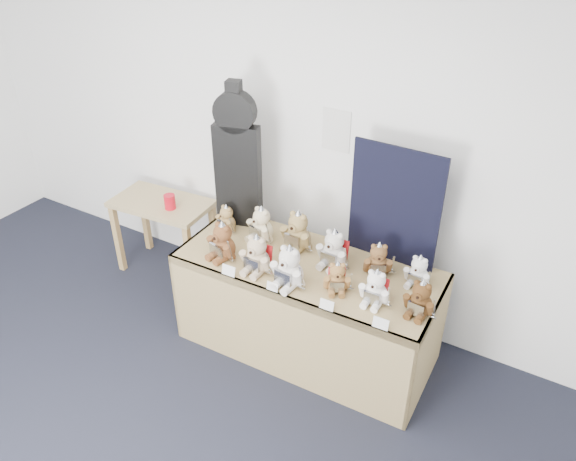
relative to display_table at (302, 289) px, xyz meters
The scene contains 22 objects.
room_shell 1.11m from the display_table, 99.19° to the left, with size 6.00×6.00×6.00m.
display_table is the anchor object (origin of this frame).
side_table 1.56m from the display_table, 168.09° to the left, with size 0.86×0.52×0.69m.
guitar_case 1.04m from the display_table, 157.10° to the left, with size 0.35×0.18×1.09m.
navy_board 0.84m from the display_table, 43.76° to the left, with size 0.62×0.02×0.83m, color black.
red_cup 1.42m from the display_table, 168.77° to the left, with size 0.09×0.09×0.12m, color red.
teddy_front_far_left 0.63m from the display_table, 165.63° to the right, with size 0.25×0.22×0.30m.
teddy_front_left 0.41m from the display_table, 149.40° to the right, with size 0.25×0.20×0.30m.
teddy_front_centre 0.34m from the display_table, 91.13° to the right, with size 0.26×0.22×0.32m.
teddy_front_right 0.39m from the display_table, 14.62° to the right, with size 0.20×0.19×0.24m.
teddy_front_far_right 0.61m from the display_table, ahead, with size 0.22×0.18×0.27m.
teddy_front_end 0.86m from the display_table, ahead, with size 0.22×0.18×0.27m.
teddy_back_left 0.55m from the display_table, 157.98° to the left, with size 0.24×0.22×0.29m.
teddy_back_centre_left 0.40m from the display_table, 127.41° to the left, with size 0.26×0.22×0.32m.
teddy_back_centre_right 0.35m from the display_table, 47.39° to the left, with size 0.25×0.21×0.31m.
teddy_back_right 0.56m from the display_table, 26.19° to the left, with size 0.22×0.21×0.26m.
teddy_back_end 0.79m from the display_table, 18.57° to the left, with size 0.20×0.16×0.24m.
teddy_back_far_left 0.79m from the display_table, 167.84° to the left, with size 0.19×0.17×0.23m.
entry_card_a 0.53m from the display_table, 143.17° to the right, with size 0.10×0.00×0.07m, color silver.
entry_card_b 0.35m from the display_table, 102.03° to the right, with size 0.08×0.00×0.06m, color silver.
entry_card_c 0.47m from the display_table, 40.89° to the right, with size 0.09×0.00×0.07m, color silver.
entry_card_d 0.74m from the display_table, 21.96° to the right, with size 0.10×0.00×0.07m, color silver.
Camera 1 is at (2.04, -0.80, 2.98)m, focal length 35.00 mm.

